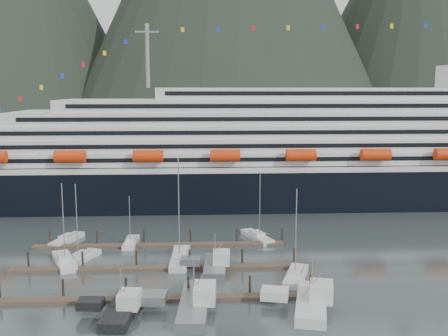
{
  "coord_description": "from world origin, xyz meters",
  "views": [
    {
      "loc": [
        2.41,
        -81.85,
        30.04
      ],
      "look_at": [
        7.8,
        22.0,
        14.27
      ],
      "focal_mm": 42.0,
      "sensor_mm": 36.0,
      "label": 1
    }
  ],
  "objects_px": {
    "sailboat_f": "(131,243)",
    "sailboat_h": "(296,276)",
    "cruise_ship": "(301,157)",
    "trawler_c": "(193,303)",
    "sailboat_e": "(67,240)",
    "sailboat_g": "(257,237)",
    "sailboat_a": "(81,258)",
    "sailboat_b": "(64,262)",
    "trawler_d": "(310,302)",
    "trawler_b": "(121,309)",
    "trawler_e": "(214,265)",
    "sailboat_d": "(180,259)"
  },
  "relations": [
    {
      "from": "sailboat_b",
      "to": "sailboat_d",
      "type": "distance_m",
      "value": 19.97
    },
    {
      "from": "sailboat_b",
      "to": "trawler_c",
      "type": "xyz_separation_m",
      "value": [
        22.37,
        -20.1,
        0.51
      ]
    },
    {
      "from": "trawler_d",
      "to": "trawler_b",
      "type": "bearing_deg",
      "value": 105.49
    },
    {
      "from": "trawler_e",
      "to": "sailboat_b",
      "type": "bearing_deg",
      "value": 83.77
    },
    {
      "from": "cruise_ship",
      "to": "trawler_e",
      "type": "distance_m",
      "value": 59.57
    },
    {
      "from": "trawler_c",
      "to": "trawler_d",
      "type": "height_order",
      "value": "trawler_d"
    },
    {
      "from": "sailboat_a",
      "to": "trawler_d",
      "type": "bearing_deg",
      "value": -98.82
    },
    {
      "from": "sailboat_e",
      "to": "trawler_e",
      "type": "distance_m",
      "value": 33.82
    },
    {
      "from": "sailboat_d",
      "to": "sailboat_a",
      "type": "bearing_deg",
      "value": 87.91
    },
    {
      "from": "sailboat_g",
      "to": "sailboat_d",
      "type": "bearing_deg",
      "value": 109.55
    },
    {
      "from": "cruise_ship",
      "to": "trawler_c",
      "type": "relative_size",
      "value": 14.02
    },
    {
      "from": "sailboat_f",
      "to": "trawler_e",
      "type": "height_order",
      "value": "sailboat_f"
    },
    {
      "from": "cruise_ship",
      "to": "sailboat_f",
      "type": "distance_m",
      "value": 56.47
    },
    {
      "from": "trawler_e",
      "to": "sailboat_e",
      "type": "bearing_deg",
      "value": 61.59
    },
    {
      "from": "sailboat_g",
      "to": "trawler_e",
      "type": "relative_size",
      "value": 1.25
    },
    {
      "from": "sailboat_g",
      "to": "trawler_e",
      "type": "distance_m",
      "value": 20.26
    },
    {
      "from": "sailboat_f",
      "to": "trawler_d",
      "type": "height_order",
      "value": "sailboat_f"
    },
    {
      "from": "sailboat_a",
      "to": "sailboat_b",
      "type": "bearing_deg",
      "value": 147.57
    },
    {
      "from": "sailboat_e",
      "to": "sailboat_g",
      "type": "distance_m",
      "value": 37.9
    },
    {
      "from": "sailboat_a",
      "to": "sailboat_g",
      "type": "bearing_deg",
      "value": -47.32
    },
    {
      "from": "trawler_b",
      "to": "sailboat_a",
      "type": "bearing_deg",
      "value": 29.17
    },
    {
      "from": "sailboat_a",
      "to": "trawler_c",
      "type": "bearing_deg",
      "value": -114.88
    },
    {
      "from": "sailboat_e",
      "to": "sailboat_f",
      "type": "relative_size",
      "value": 1.21
    },
    {
      "from": "cruise_ship",
      "to": "sailboat_g",
      "type": "height_order",
      "value": "cruise_ship"
    },
    {
      "from": "sailboat_h",
      "to": "trawler_d",
      "type": "relative_size",
      "value": 1.11
    },
    {
      "from": "sailboat_f",
      "to": "sailboat_e",
      "type": "bearing_deg",
      "value": 80.51
    },
    {
      "from": "trawler_b",
      "to": "sailboat_f",
      "type": "bearing_deg",
      "value": 10.15
    },
    {
      "from": "sailboat_g",
      "to": "trawler_c",
      "type": "bearing_deg",
      "value": 138.23
    },
    {
      "from": "sailboat_a",
      "to": "sailboat_b",
      "type": "relative_size",
      "value": 0.96
    },
    {
      "from": "sailboat_e",
      "to": "trawler_d",
      "type": "relative_size",
      "value": 0.89
    },
    {
      "from": "sailboat_e",
      "to": "trawler_b",
      "type": "height_order",
      "value": "sailboat_e"
    },
    {
      "from": "sailboat_e",
      "to": "trawler_e",
      "type": "bearing_deg",
      "value": -102.91
    },
    {
      "from": "sailboat_a",
      "to": "sailboat_g",
      "type": "relative_size",
      "value": 1.04
    },
    {
      "from": "cruise_ship",
      "to": "trawler_c",
      "type": "distance_m",
      "value": 74.96
    },
    {
      "from": "trawler_b",
      "to": "trawler_e",
      "type": "relative_size",
      "value": 1.02
    },
    {
      "from": "sailboat_a",
      "to": "sailboat_g",
      "type": "xyz_separation_m",
      "value": [
        32.54,
        11.69,
        -0.01
      ]
    },
    {
      "from": "sailboat_b",
      "to": "sailboat_e",
      "type": "relative_size",
      "value": 1.2
    },
    {
      "from": "sailboat_e",
      "to": "sailboat_h",
      "type": "xyz_separation_m",
      "value": [
        41.49,
        -22.72,
        0.04
      ]
    },
    {
      "from": "sailboat_e",
      "to": "trawler_b",
      "type": "distance_m",
      "value": 38.28
    },
    {
      "from": "sailboat_d",
      "to": "sailboat_g",
      "type": "bearing_deg",
      "value": -47.4
    },
    {
      "from": "sailboat_h",
      "to": "sailboat_d",
      "type": "bearing_deg",
      "value": 81.57
    },
    {
      "from": "sailboat_a",
      "to": "sailboat_f",
      "type": "height_order",
      "value": "sailboat_a"
    },
    {
      "from": "sailboat_d",
      "to": "trawler_b",
      "type": "xyz_separation_m",
      "value": [
        -7.23,
        -22.03,
        0.44
      ]
    },
    {
      "from": "cruise_ship",
      "to": "sailboat_h",
      "type": "height_order",
      "value": "cruise_ship"
    },
    {
      "from": "sailboat_g",
      "to": "trawler_e",
      "type": "bearing_deg",
      "value": 131.74
    },
    {
      "from": "sailboat_g",
      "to": "trawler_b",
      "type": "bearing_deg",
      "value": 126.4
    },
    {
      "from": "sailboat_e",
      "to": "trawler_e",
      "type": "height_order",
      "value": "sailboat_e"
    },
    {
      "from": "sailboat_f",
      "to": "sailboat_h",
      "type": "bearing_deg",
      "value": -123.55
    },
    {
      "from": "sailboat_a",
      "to": "sailboat_h",
      "type": "bearing_deg",
      "value": -84.05
    },
    {
      "from": "trawler_c",
      "to": "sailboat_f",
      "type": "bearing_deg",
      "value": 25.42
    }
  ]
}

